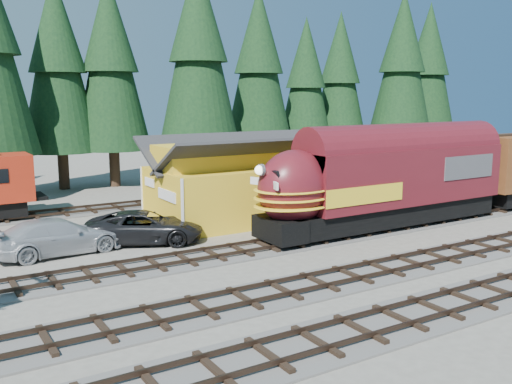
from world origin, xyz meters
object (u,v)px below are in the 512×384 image
locomotive (379,184)px  pickup_truck_b (58,236)px  depot (250,172)px  pickup_truck_a (144,227)px

locomotive → pickup_truck_b: (-17.00, 4.43, -1.80)m
depot → locomotive: bearing=-53.9°
depot → locomotive: (4.75, -6.50, -0.27)m
depot → locomotive: 8.05m
depot → pickup_truck_a: depot is taller
depot → pickup_truck_a: 8.44m
pickup_truck_a → depot: bearing=-48.5°
pickup_truck_a → pickup_truck_b: size_ratio=1.00×
pickup_truck_a → pickup_truck_b: bearing=113.9°
depot → locomotive: depot is taller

